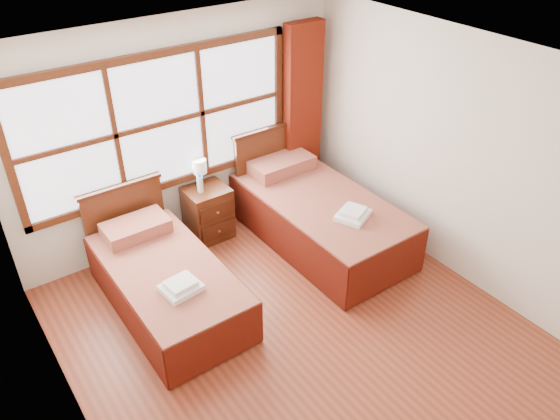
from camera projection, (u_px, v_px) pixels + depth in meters
floor at (301, 338)px, 5.26m from camera, size 4.50×4.50×0.00m
ceiling at (309, 76)px, 3.84m from camera, size 4.50×4.50×0.00m
wall_back at (181, 133)px, 6.08m from camera, size 4.00×0.00×4.00m
wall_left at (64, 329)px, 3.57m from camera, size 0.00×4.50×4.50m
wall_right at (461, 162)px, 5.52m from camera, size 0.00×4.50×4.50m
window at (160, 123)px, 5.82m from camera, size 3.16×0.06×1.56m
curtain at (302, 115)px, 6.84m from camera, size 0.50×0.16×2.30m
bed_left at (165, 281)px, 5.51m from camera, size 1.00×2.02×0.97m
bed_right at (317, 214)px, 6.44m from camera, size 1.15×2.23×1.12m
nightstand at (208, 213)px, 6.50m from camera, size 0.49×0.48×0.66m
towels_left at (181, 286)px, 5.04m from camera, size 0.37×0.34×0.10m
towels_right at (353, 214)px, 5.90m from camera, size 0.44×0.42×0.10m
lamp at (200, 167)px, 6.30m from camera, size 0.16×0.16×0.32m
bottle_near at (201, 184)px, 6.20m from camera, size 0.06×0.06×0.23m
bottle_far at (199, 183)px, 6.22m from camera, size 0.06×0.06×0.24m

